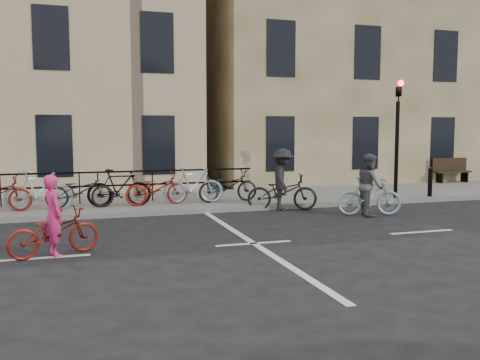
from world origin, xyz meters
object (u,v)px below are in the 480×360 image
object	(u,v)px
traffic_light	(398,124)
cyclist_dark	(282,186)
cyclist_pink	(54,228)
cyclist_grey	(370,191)
bench	(451,169)

from	to	relation	value
traffic_light	cyclist_dark	bearing A→B (deg)	-173.74
cyclist_pink	cyclist_dark	xyz separation A→B (m)	(6.01, 3.77, 0.17)
cyclist_grey	cyclist_dark	bearing A→B (deg)	66.94
bench	cyclist_pink	distance (m)	16.66
traffic_light	cyclist_pink	xyz separation A→B (m)	(-10.03, -4.21, -1.93)
cyclist_dark	cyclist_pink	bearing A→B (deg)	138.34
bench	traffic_light	bearing A→B (deg)	-144.75
cyclist_dark	traffic_light	bearing A→B (deg)	-67.45
bench	cyclist_dark	bearing A→B (deg)	-156.50
traffic_light	cyclist_pink	size ratio (longest dim) A/B	2.19
cyclist_pink	cyclist_grey	xyz separation A→B (m)	(7.90, 2.23, 0.15)
traffic_light	cyclist_dark	world-z (taller)	traffic_light
cyclist_pink	cyclist_dark	size ratio (longest dim) A/B	0.85
traffic_light	cyclist_pink	distance (m)	11.04
traffic_light	cyclist_dark	distance (m)	4.40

